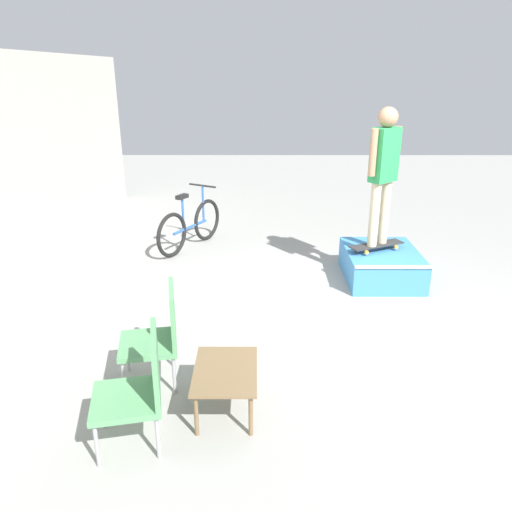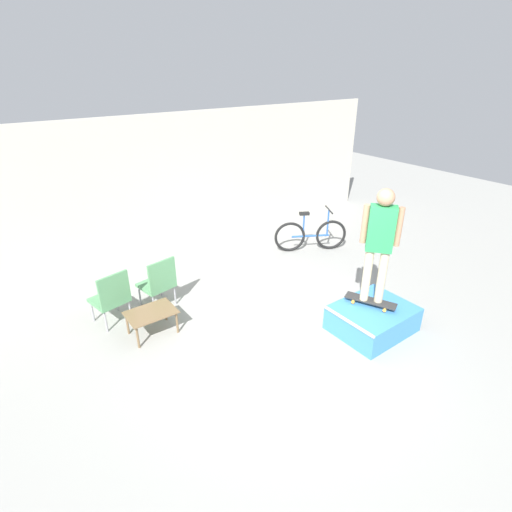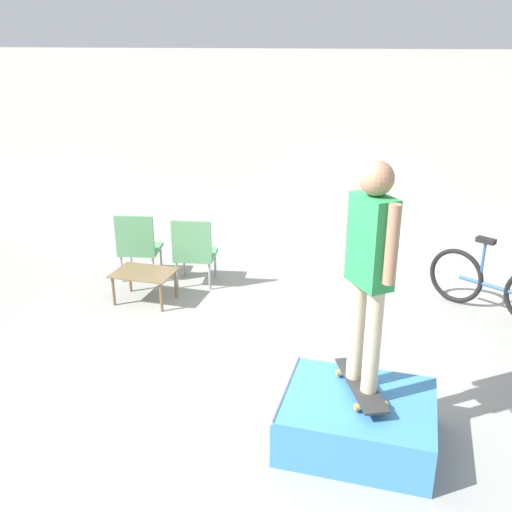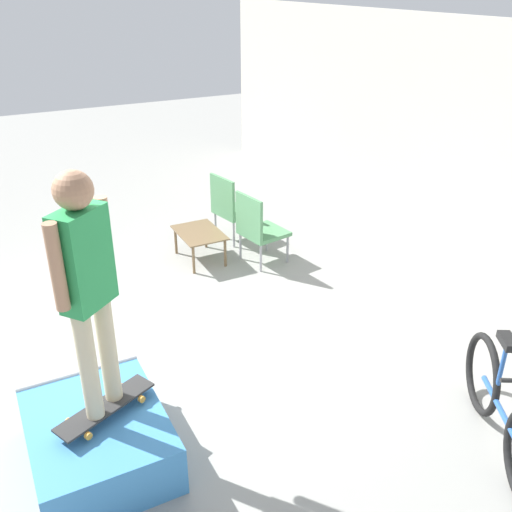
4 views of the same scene
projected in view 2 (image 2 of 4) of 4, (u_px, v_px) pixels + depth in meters
The scene contains 9 objects.
ground_plane at pixel (288, 341), 6.21m from camera, with size 24.00×24.00×0.00m, color gray.
house_wall_back at pixel (164, 186), 8.61m from camera, with size 12.00×0.06×3.00m.
skate_ramp_box at pixel (372, 319), 6.40m from camera, with size 1.24×0.99×0.44m.
skateboard_on_ramp at pixel (371, 301), 6.34m from camera, with size 0.52×0.81×0.07m.
person_skater at pixel (380, 237), 5.86m from camera, with size 0.39×0.46×1.82m.
coffee_table at pixel (151, 315), 6.25m from camera, with size 0.75×0.54×0.40m.
patio_chair_left at pixel (111, 296), 6.43m from camera, with size 0.61×0.61×0.95m.
patio_chair_right at pixel (159, 282), 6.87m from camera, with size 0.60×0.60×0.95m.
bicycle at pixel (311, 235), 9.07m from camera, with size 1.48×0.86×0.98m.
Camera 2 is at (-3.37, -3.73, 3.91)m, focal length 28.00 mm.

